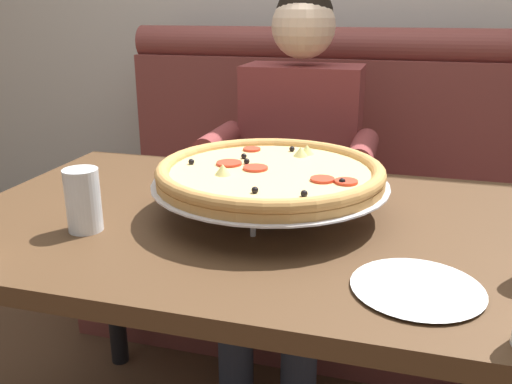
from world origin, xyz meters
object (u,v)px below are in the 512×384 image
at_px(diner_main, 295,162).
at_px(pizza, 270,174).
at_px(plate_near_left, 417,285).
at_px(drinking_glass, 83,203).
at_px(dining_table, 246,252).
at_px(booth_bench, 311,220).

distance_m(diner_main, pizza, 0.61).
xyz_separation_m(plate_near_left, drinking_glass, (-0.68, 0.08, 0.05)).
height_order(plate_near_left, drinking_glass, drinking_glass).
bearing_deg(drinking_glass, diner_main, 70.11).
height_order(dining_table, pizza, pizza).
bearing_deg(diner_main, drinking_glass, -109.89).
height_order(diner_main, drinking_glass, diner_main).
distance_m(pizza, drinking_glass, 0.41).
height_order(dining_table, drinking_glass, drinking_glass).
bearing_deg(drinking_glass, booth_bench, 73.99).
bearing_deg(plate_near_left, booth_bench, 108.11).
height_order(dining_table, diner_main, diner_main).
bearing_deg(booth_bench, plate_near_left, -71.89).
bearing_deg(diner_main, pizza, -83.94).
bearing_deg(plate_near_left, diner_main, 114.00).
distance_m(diner_main, drinking_glass, 0.86).
distance_m(booth_bench, drinking_glass, 1.18).
relative_size(diner_main, plate_near_left, 5.73).
bearing_deg(drinking_glass, dining_table, 29.00).
bearing_deg(diner_main, booth_bench, 86.41).
distance_m(dining_table, pizza, 0.19).
bearing_deg(plate_near_left, drinking_glass, 173.33).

